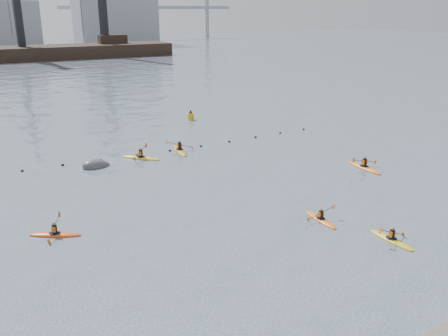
{
  "coord_description": "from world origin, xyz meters",
  "views": [
    {
      "loc": [
        -14.03,
        -14.69,
        11.87
      ],
      "look_at": [
        -1.08,
        8.74,
        2.8
      ],
      "focal_mm": 38.0,
      "sensor_mm": 36.0,
      "label": 1
    }
  ],
  "objects": [
    {
      "name": "ground",
      "position": [
        0.0,
        0.0,
        0.0
      ],
      "size": [
        400.0,
        400.0,
        0.0
      ],
      "primitive_type": "plane",
      "color": "#353E4D",
      "rests_on": "ground"
    },
    {
      "name": "float_line",
      "position": [
        -0.5,
        22.53,
        0.03
      ],
      "size": [
        33.24,
        0.73,
        0.24
      ],
      "color": "black",
      "rests_on": "ground"
    },
    {
      "name": "barge_pier",
      "position": [
        -0.22,
        110.0,
        1.89
      ],
      "size": [
        72.0,
        19.3,
        29.5
      ],
      "color": "black",
      "rests_on": "ground"
    },
    {
      "name": "skyline",
      "position": [
        2.23,
        150.27,
        9.25
      ],
      "size": [
        141.0,
        28.0,
        22.0
      ],
      "color": "gray",
      "rests_on": "ground"
    },
    {
      "name": "kayaker_0",
      "position": [
        3.23,
        4.79,
        0.09
      ],
      "size": [
        1.92,
        2.84,
        0.97
      ],
      "rotation": [
        0.0,
        0.0,
        -0.04
      ],
      "color": "orange",
      "rests_on": "ground"
    },
    {
      "name": "kayaker_1",
      "position": [
        4.88,
        0.94,
        0.09
      ],
      "size": [
        2.02,
        2.94,
        1.12
      ],
      "rotation": [
        0.0,
        0.0,
        0.03
      ],
      "color": "gold",
      "rests_on": "ground"
    },
    {
      "name": "kayaker_2",
      "position": [
        -10.82,
        10.33,
        0.09
      ],
      "size": [
        2.8,
        1.94,
        1.1
      ],
      "rotation": [
        0.0,
        0.0,
        1.05
      ],
      "color": "#C64312",
      "rests_on": "ground"
    },
    {
      "name": "kayaker_3",
      "position": [
        1.71,
        21.79,
        0.11
      ],
      "size": [
        2.43,
        3.62,
        1.27
      ],
      "rotation": [
        0.0,
        0.0,
        -0.15
      ],
      "color": "#C78617",
      "rests_on": "ground"
    },
    {
      "name": "kayaker_4",
      "position": [
        12.42,
        10.61,
        0.11
      ],
      "size": [
        2.41,
        3.57,
        1.18
      ],
      "rotation": [
        0.0,
        0.0,
        3.12
      ],
      "color": "orange",
      "rests_on": "ground"
    },
    {
      "name": "kayaker_5",
      "position": [
        -1.95,
        21.44,
        0.1
      ],
      "size": [
        2.84,
        2.91,
        1.17
      ],
      "rotation": [
        0.0,
        0.0,
        0.77
      ],
      "color": "gold",
      "rests_on": "ground"
    },
    {
      "name": "mooring_buoy",
      "position": [
        -5.7,
        21.15,
        0.0
      ],
      "size": [
        2.7,
        1.74,
        1.63
      ],
      "primitive_type": "ellipsoid",
      "rotation": [
        0.0,
        0.21,
        0.15
      ],
      "color": "#383B3D",
      "rests_on": "ground"
    },
    {
      "name": "nav_buoy",
      "position": [
        7.79,
        32.48,
        0.39
      ],
      "size": [
        0.71,
        0.71,
        1.29
      ],
      "color": "yellow",
      "rests_on": "ground"
    }
  ]
}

